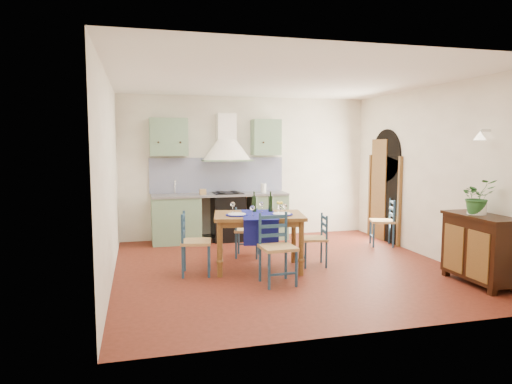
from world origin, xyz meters
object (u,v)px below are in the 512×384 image
chair_near (277,248)px  potted_plant (477,197)px  sideboard (480,247)px  dining_table (259,221)px

chair_near → potted_plant: potted_plant is taller
sideboard → potted_plant: (-0.02, 0.07, 0.66)m
dining_table → chair_near: size_ratio=1.54×
dining_table → sideboard: dining_table is taller
sideboard → dining_table: bearing=151.7°
potted_plant → sideboard: bearing=-77.4°
chair_near → potted_plant: size_ratio=2.00×
dining_table → sideboard: 3.03m
chair_near → sideboard: 2.70m
sideboard → potted_plant: 0.67m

